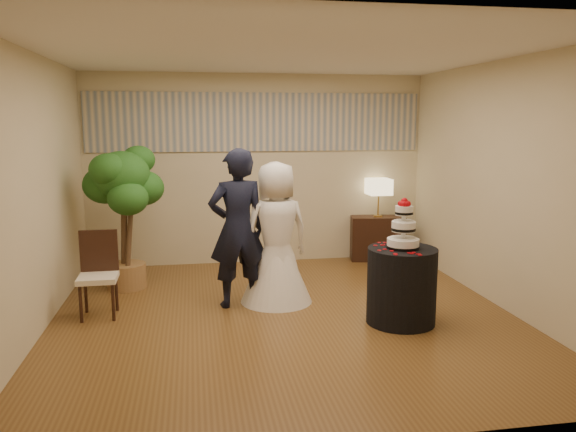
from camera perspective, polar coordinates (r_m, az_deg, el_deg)
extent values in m
cube|color=brown|center=(6.24, -0.29, -10.18)|extent=(5.00, 5.00, 0.00)
cube|color=white|center=(5.91, -0.32, 16.26)|extent=(5.00, 5.00, 0.00)
cube|color=beige|center=(8.38, -3.10, 4.72)|extent=(5.00, 0.06, 2.80)
cube|color=beige|center=(3.51, 6.37, -2.23)|extent=(5.00, 0.06, 2.80)
cube|color=beige|center=(6.04, -24.42, 1.95)|extent=(0.06, 5.00, 2.80)
cube|color=beige|center=(6.79, 21.04, 2.93)|extent=(0.06, 5.00, 2.80)
cube|color=#A3A096|center=(8.33, -3.13, 9.51)|extent=(4.90, 0.02, 0.85)
imported|color=black|center=(6.40, -5.15, -1.27)|extent=(0.72, 0.53, 1.82)
imported|color=white|center=(6.54, -1.21, -1.71)|extent=(1.04, 1.04, 1.66)
cylinder|color=black|center=(6.07, 11.46, -6.95)|extent=(0.75, 0.75, 0.81)
cube|color=black|center=(8.74, 9.06, -2.24)|extent=(0.86, 0.49, 0.68)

